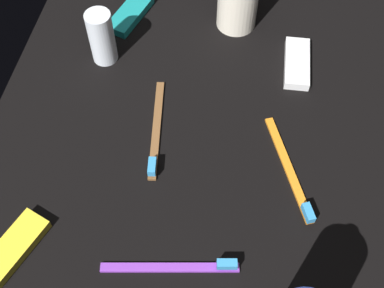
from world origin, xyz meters
TOP-DOWN VIEW (x-y plane):
  - ground_plane at (0.00, 0.00)cm, footprint 84.00×64.00cm
  - deodorant_stick at (-16.77, -17.62)cm, footprint 4.18×4.18cm
  - toothbrush_purple at (17.35, 0.95)cm, footprint 4.14×17.95cm
  - toothbrush_brown at (-2.57, -6.00)cm, footprint 18.00×3.51cm
  - toothbrush_orange at (1.52, 14.68)cm, footprint 17.02×8.19cm
  - snack_bar_yellow at (18.46, -20.73)cm, footprint 11.14×7.58cm
  - snack_bar_teal at (-26.94, -15.71)cm, footprint 11.12×6.98cm
  - snack_bar_white at (-20.07, 14.37)cm, footprint 10.55×4.41cm

SIDE VIEW (x-z plane):
  - ground_plane at x=0.00cm, z-range -1.20..0.00cm
  - toothbrush_purple at x=17.35cm, z-range -0.44..1.66cm
  - toothbrush_brown at x=-2.57cm, z-range -0.44..1.66cm
  - toothbrush_orange at x=1.52cm, z-range -0.44..1.66cm
  - snack_bar_yellow at x=18.46cm, z-range 0.00..1.50cm
  - snack_bar_teal at x=-26.94cm, z-range 0.00..1.50cm
  - snack_bar_white at x=-20.07cm, z-range 0.00..1.50cm
  - deodorant_stick at x=-16.77cm, z-range 0.00..9.51cm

